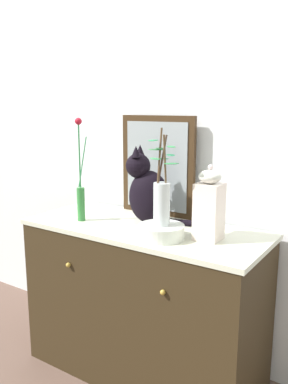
# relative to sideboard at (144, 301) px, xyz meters

# --- Properties ---
(ground_plane) EXTENTS (6.00, 6.00, 0.00)m
(ground_plane) POSITION_rel_sideboard_xyz_m (0.00, 0.00, -0.42)
(ground_plane) COLOR brown
(wall_back) EXTENTS (4.40, 0.08, 2.60)m
(wall_back) POSITION_rel_sideboard_xyz_m (0.00, 0.34, 0.88)
(wall_back) COLOR silver
(wall_back) RESTS_ON ground_plane
(sideboard) EXTENTS (1.27, 0.55, 0.83)m
(sideboard) POSITION_rel_sideboard_xyz_m (0.00, 0.00, 0.00)
(sideboard) COLOR #2F2313
(sideboard) RESTS_ON ground_plane
(mirror_leaning) EXTENTS (0.46, 0.03, 0.56)m
(mirror_leaning) POSITION_rel_sideboard_xyz_m (-0.07, 0.24, 0.69)
(mirror_leaning) COLOR #362413
(mirror_leaning) RESTS_ON sideboard
(cat_sitting) EXTENTS (0.37, 0.21, 0.41)m
(cat_sitting) POSITION_rel_sideboard_xyz_m (-0.02, 0.07, 0.59)
(cat_sitting) COLOR black
(cat_sitting) RESTS_ON sideboard
(vase_slim_green) EXTENTS (0.07, 0.04, 0.55)m
(vase_slim_green) POSITION_rel_sideboard_xyz_m (-0.34, -0.10, 0.58)
(vase_slim_green) COLOR #307B37
(vase_slim_green) RESTS_ON sideboard
(bowl_porcelain) EXTENTS (0.22, 0.22, 0.06)m
(bowl_porcelain) POSITION_rel_sideboard_xyz_m (0.18, -0.12, 0.45)
(bowl_porcelain) COLOR silver
(bowl_porcelain) RESTS_ON sideboard
(vase_glass_clear) EXTENTS (0.16, 0.13, 0.45)m
(vase_glass_clear) POSITION_rel_sideboard_xyz_m (0.18, -0.12, 0.61)
(vase_glass_clear) COLOR silver
(vase_glass_clear) RESTS_ON bowl_porcelain
(jar_lidded_porcelain) EXTENTS (0.11, 0.11, 0.35)m
(jar_lidded_porcelain) POSITION_rel_sideboard_xyz_m (0.36, -0.01, 0.57)
(jar_lidded_porcelain) COLOR silver
(jar_lidded_porcelain) RESTS_ON sideboard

